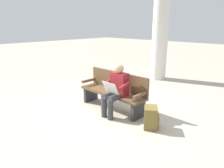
% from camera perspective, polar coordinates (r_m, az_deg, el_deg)
% --- Properties ---
extents(ground_plane, '(40.00, 40.00, 0.00)m').
position_cam_1_polar(ground_plane, '(5.11, -0.00, -6.89)').
color(ground_plane, '#B7AD99').
extents(bench_near, '(1.81, 0.50, 0.90)m').
position_cam_1_polar(bench_near, '(5.00, 0.56, -1.82)').
color(bench_near, brown).
rests_on(bench_near, ground).
extents(person_seated, '(0.57, 0.58, 1.18)m').
position_cam_1_polar(person_seated, '(4.60, 1.14, -1.24)').
color(person_seated, maroon).
rests_on(person_seated, ground).
extents(backpack, '(0.41, 0.42, 0.44)m').
position_cam_1_polar(backpack, '(4.22, 10.81, -9.18)').
color(backpack, brown).
rests_on(backpack, ground).
extents(support_pillar, '(0.58, 0.58, 3.75)m').
position_cam_1_polar(support_pillar, '(7.85, 13.41, 14.91)').
color(support_pillar, silver).
rests_on(support_pillar, ground).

